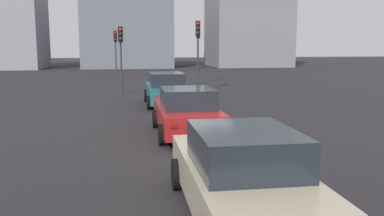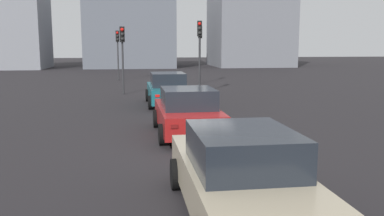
% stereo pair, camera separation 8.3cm
% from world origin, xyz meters
% --- Properties ---
extents(ground_plane, '(160.00, 160.00, 0.20)m').
position_xyz_m(ground_plane, '(0.00, 0.00, -0.10)').
color(ground_plane, black).
extents(car_teal_lead, '(4.49, 2.07, 1.59)m').
position_xyz_m(car_teal_lead, '(7.92, -0.04, 0.76)').
color(car_teal_lead, '#19606B').
rests_on(car_teal_lead, ground_plane).
extents(car_red_second, '(4.37, 2.13, 1.56)m').
position_xyz_m(car_red_second, '(1.05, -0.15, 0.75)').
color(car_red_second, maroon).
rests_on(car_red_second, ground_plane).
extents(car_beige_third, '(4.78, 2.09, 1.58)m').
position_xyz_m(car_beige_third, '(-5.58, -0.20, 0.76)').
color(car_beige_third, tan).
rests_on(car_beige_third, ground_plane).
extents(traffic_light_near_left, '(0.32, 0.30, 3.97)m').
position_xyz_m(traffic_light_near_left, '(12.55, 2.21, 2.86)').
color(traffic_light_near_left, '#2D2D30').
rests_on(traffic_light_near_left, ground_plane).
extents(traffic_light_near_right, '(0.32, 0.28, 4.04)m').
position_xyz_m(traffic_light_near_right, '(22.40, 2.86, 2.91)').
color(traffic_light_near_right, '#2D2D30').
rests_on(traffic_light_near_right, ground_plane).
extents(traffic_light_far_left, '(0.33, 0.31, 4.31)m').
position_xyz_m(traffic_light_far_left, '(12.19, -2.29, 3.09)').
color(traffic_light_far_left, '#2D2D30').
rests_on(traffic_light_far_left, ground_plane).
extents(traffic_light_far_right, '(0.32, 0.28, 4.28)m').
position_xyz_m(traffic_light_far_right, '(18.42, -3.32, 3.07)').
color(traffic_light_far_right, '#2D2D30').
rests_on(traffic_light_far_right, ground_plane).
extents(building_facade_left, '(10.64, 9.87, 11.82)m').
position_xyz_m(building_facade_left, '(43.26, -14.00, 5.91)').
color(building_facade_left, slate).
rests_on(building_facade_left, ground_plane).
extents(building_facade_center, '(10.18, 11.10, 9.25)m').
position_xyz_m(building_facade_center, '(42.87, 2.00, 4.63)').
color(building_facade_center, slate).
rests_on(building_facade_center, ground_plane).
extents(building_facade_right, '(8.16, 7.64, 10.58)m').
position_xyz_m(building_facade_right, '(41.25, 16.00, 5.29)').
color(building_facade_right, gray).
rests_on(building_facade_right, ground_plane).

